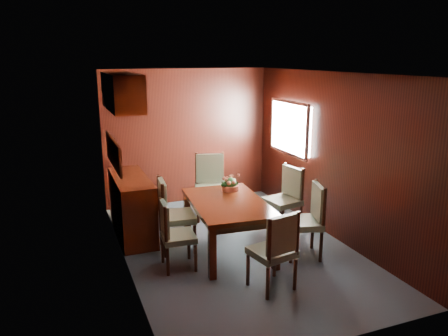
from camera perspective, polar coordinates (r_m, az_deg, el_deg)
name	(u,v)px	position (r m, az deg, el deg)	size (l,w,h in m)	color
ground	(236,248)	(6.22, 1.53, -10.39)	(4.50, 4.50, 0.00)	#3C4952
room_shell	(220,130)	(5.99, -0.53, 5.04)	(3.06, 4.52, 2.41)	black
sideboard	(132,206)	(6.63, -11.93, -4.91)	(0.48, 1.40, 0.90)	black
dining_table	(228,208)	(5.91, 0.51, -5.29)	(1.07, 1.60, 0.72)	black
chair_left_near	(173,231)	(5.52, -6.71, -8.22)	(0.43, 0.45, 0.89)	black
chair_left_far	(171,211)	(5.99, -6.91, -5.60)	(0.51, 0.53, 1.02)	black
chair_right_near	(309,216)	(5.90, 11.04, -6.19)	(0.58, 0.59, 1.00)	black
chair_right_far	(286,195)	(6.73, 8.14, -3.50)	(0.53, 0.54, 1.00)	black
chair_head	(276,247)	(5.00, 6.83, -10.25)	(0.53, 0.51, 0.96)	black
chair_foot	(210,182)	(7.21, -1.79, -1.85)	(0.61, 0.60, 1.06)	black
flower_centerpiece	(230,182)	(6.31, 0.84, -1.82)	(0.26, 0.26, 0.26)	#B55337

